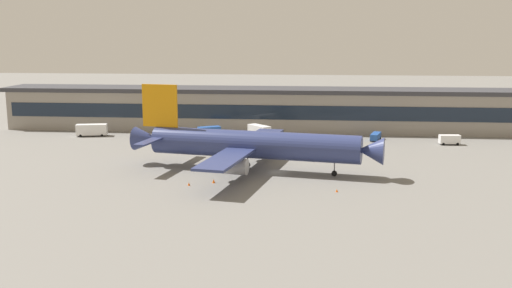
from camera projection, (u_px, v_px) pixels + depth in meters
The scene contains 13 objects.
ground_plane at pixel (277, 172), 120.79m from camera, with size 600.00×600.00×0.00m, color slate.
terminal_building at pixel (288, 109), 173.28m from camera, with size 171.14×14.95×12.55m.
airliner at pixel (250, 144), 121.37m from camera, with size 53.87×45.96×17.68m.
crew_van at pixel (450, 139), 150.98m from camera, with size 5.35×2.61×2.55m.
stair_truck at pixel (209, 132), 158.32m from camera, with size 6.42×4.97×3.55m.
follow_me_car at pixel (180, 134), 161.51m from camera, with size 4.54×2.30×1.85m.
catering_truck at pixel (260, 132), 156.71m from camera, with size 6.77×7.07×4.15m.
belt_loader at pixel (376, 136), 157.53m from camera, with size 3.67×6.70×1.95m.
fuel_truck at pixel (92, 129), 163.87m from camera, with size 8.80×4.50×3.35m.
pushback_tractor at pixel (292, 138), 155.42m from camera, with size 5.37×5.04×1.75m.
traffic_cone_0 at pixel (337, 190), 105.75m from camera, with size 0.45×0.45×0.56m, color #F2590C.
traffic_cone_1 at pixel (214, 181), 112.19m from camera, with size 0.59×0.59×0.74m, color #F2590C.
traffic_cone_2 at pixel (189, 184), 110.28m from camera, with size 0.49×0.49×0.61m, color #F2590C.
Camera 1 is at (6.80, -117.50, 28.14)m, focal length 40.86 mm.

